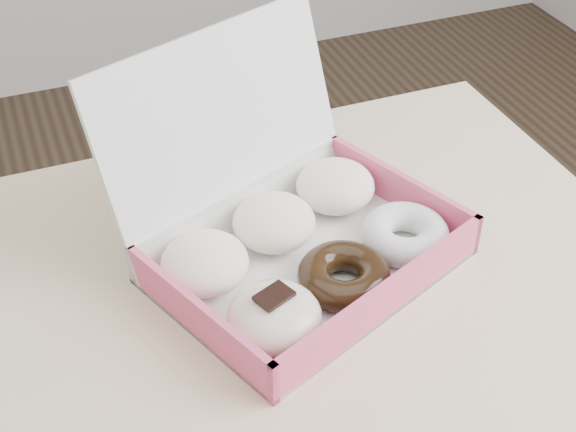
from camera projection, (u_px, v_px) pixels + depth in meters
name	position (u px, v px, depth m)	size (l,w,h in m)	color
table	(154.00, 431.00, 0.83)	(1.20, 0.80, 0.75)	#D4B88B
donut_box	(294.00, 236.00, 0.89)	(0.41, 0.39, 0.23)	white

